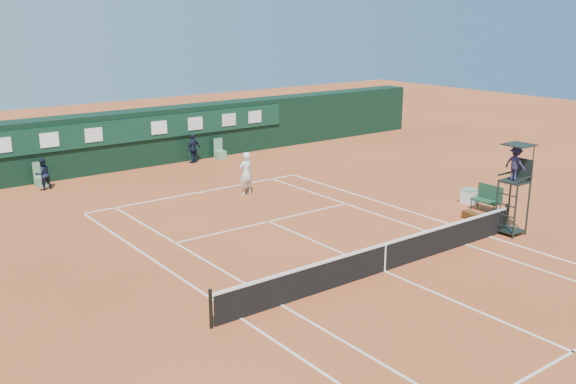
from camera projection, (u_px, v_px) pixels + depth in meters
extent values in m
plane|color=#B5542A|center=(384.00, 271.00, 20.54)|extent=(90.00, 90.00, 0.00)
cube|color=white|center=(200.00, 192.00, 29.67)|extent=(11.05, 0.08, 0.01)
cube|color=white|center=(489.00, 237.00, 23.73)|extent=(0.08, 23.85, 0.01)
cube|color=silver|center=(241.00, 318.00, 17.35)|extent=(0.08, 23.85, 0.01)
cube|color=silver|center=(466.00, 244.00, 22.94)|extent=(0.08, 23.85, 0.01)
cube|color=silver|center=(281.00, 305.00, 18.15)|extent=(0.08, 23.85, 0.01)
cube|color=silver|center=(269.00, 221.00, 25.46)|extent=(8.31, 0.08, 0.01)
cube|color=silver|center=(573.00, 352.00, 15.63)|extent=(8.31, 0.08, 0.01)
cube|color=silver|center=(384.00, 271.00, 20.54)|extent=(0.08, 12.88, 0.01)
cube|color=white|center=(201.00, 193.00, 29.56)|extent=(0.08, 0.30, 0.01)
cube|color=black|center=(385.00, 258.00, 20.42)|extent=(12.60, 0.04, 0.90)
cube|color=white|center=(385.00, 244.00, 20.30)|extent=(12.80, 0.06, 0.08)
cube|color=white|center=(385.00, 258.00, 20.42)|extent=(0.06, 0.05, 0.92)
cylinder|color=black|center=(505.00, 218.00, 24.12)|extent=(0.10, 0.10, 1.10)
cylinder|color=black|center=(211.00, 309.00, 16.67)|extent=(0.10, 0.10, 1.10)
cube|color=black|center=(135.00, 138.00, 34.55)|extent=(40.00, 1.50, 3.00)
cube|color=#0E3322|center=(141.00, 129.00, 33.76)|extent=(18.00, 0.10, 1.20)
cube|color=white|center=(1.00, 145.00, 29.64)|extent=(0.90, 0.04, 0.70)
cube|color=white|center=(49.00, 140.00, 30.92)|extent=(0.90, 0.04, 0.70)
cube|color=white|center=(94.00, 135.00, 32.20)|extent=(0.90, 0.04, 0.70)
cube|color=white|center=(159.00, 128.00, 34.29)|extent=(0.90, 0.04, 0.70)
cube|color=silver|center=(195.00, 124.00, 35.57)|extent=(0.90, 0.04, 0.70)
cube|color=silver|center=(229.00, 120.00, 36.85)|extent=(0.90, 0.04, 0.70)
cube|color=silver|center=(255.00, 117.00, 37.90)|extent=(0.90, 0.04, 0.70)
cube|color=#5A8A67|center=(41.00, 181.00, 30.69)|extent=(0.55, 0.50, 0.46)
cube|color=#598963|center=(39.00, 169.00, 30.70)|extent=(0.55, 0.06, 0.70)
cube|color=#60936B|center=(220.00, 155.00, 36.51)|extent=(0.55, 0.50, 0.46)
cube|color=#598964|center=(218.00, 144.00, 36.52)|extent=(0.55, 0.06, 0.70)
cylinder|color=black|center=(515.00, 213.00, 23.23)|extent=(0.07, 0.07, 2.00)
cylinder|color=black|center=(496.00, 208.00, 23.85)|extent=(0.07, 0.07, 2.00)
cylinder|color=black|center=(528.00, 209.00, 23.70)|extent=(0.07, 0.07, 2.00)
cylinder|color=black|center=(509.00, 204.00, 24.31)|extent=(0.07, 0.07, 2.00)
cube|color=black|center=(515.00, 181.00, 23.50)|extent=(0.85, 0.85, 0.08)
cube|color=black|center=(522.00, 169.00, 23.62)|extent=(0.06, 0.85, 0.80)
cube|color=black|center=(525.00, 178.00, 23.12)|extent=(0.85, 0.05, 0.06)
cube|color=black|center=(505.00, 174.00, 23.76)|extent=(0.85, 0.05, 0.06)
cylinder|color=black|center=(533.00, 159.00, 23.19)|extent=(0.04, 0.04, 1.00)
cylinder|color=black|center=(514.00, 155.00, 23.81)|extent=(0.04, 0.04, 1.00)
cube|color=black|center=(519.00, 145.00, 23.16)|extent=(0.95, 0.95, 0.04)
cube|color=black|center=(510.00, 230.00, 24.00)|extent=(0.80, 0.80, 0.05)
cube|color=black|center=(504.00, 226.00, 23.70)|extent=(0.04, 0.80, 0.04)
cube|color=black|center=(505.00, 215.00, 23.60)|extent=(0.04, 0.80, 0.04)
cube|color=black|center=(506.00, 205.00, 23.49)|extent=(0.04, 0.80, 0.04)
cube|color=black|center=(507.00, 195.00, 23.38)|extent=(0.04, 0.80, 0.04)
imported|color=#1C1B36|center=(516.00, 163.00, 23.29)|extent=(0.47, 0.82, 1.28)
cube|color=#1A4126|center=(486.00, 201.00, 26.68)|extent=(0.55, 1.20, 0.08)
cube|color=#193F2A|center=(490.00, 192.00, 26.73)|extent=(0.06, 1.20, 0.60)
cylinder|color=black|center=(494.00, 211.00, 26.20)|extent=(0.04, 0.04, 0.41)
cylinder|color=black|center=(500.00, 209.00, 26.45)|extent=(0.04, 0.04, 0.41)
cylinder|color=black|center=(471.00, 205.00, 27.04)|extent=(0.04, 0.04, 0.41)
cylinder|color=black|center=(478.00, 203.00, 27.30)|extent=(0.04, 0.04, 0.41)
cube|color=black|center=(472.00, 216.00, 25.61)|extent=(0.55, 0.89, 0.31)
cube|color=silver|center=(469.00, 197.00, 27.88)|extent=(0.55, 0.55, 0.60)
cube|color=#5D8F6D|center=(469.00, 189.00, 27.79)|extent=(0.57, 0.57, 0.05)
sphere|color=yellow|center=(252.00, 206.00, 27.42)|extent=(0.06, 0.06, 0.06)
imported|color=silver|center=(246.00, 174.00, 29.03)|extent=(0.75, 0.52, 1.97)
imported|color=black|center=(43.00, 174.00, 29.91)|extent=(0.85, 0.73, 1.51)
imported|color=black|center=(193.00, 149.00, 35.33)|extent=(1.02, 0.62, 1.62)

